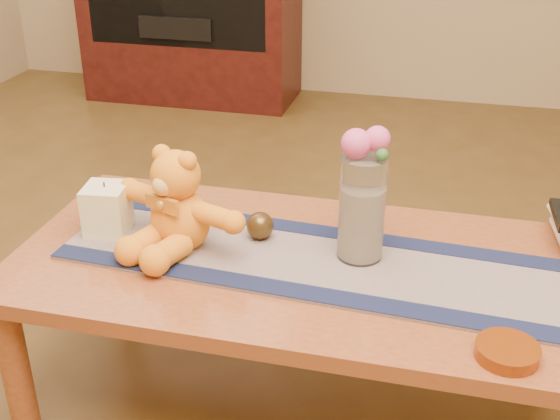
% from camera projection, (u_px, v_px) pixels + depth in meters
% --- Properties ---
extents(floor, '(5.50, 5.50, 0.00)m').
position_uv_depth(floor, '(298.00, 402.00, 1.95)').
color(floor, '#4F3716').
rests_on(floor, ground).
extents(coffee_table_top, '(1.40, 0.70, 0.04)m').
position_uv_depth(coffee_table_top, '(300.00, 267.00, 1.76)').
color(coffee_table_top, brown).
rests_on(coffee_table_top, floor).
extents(table_leg_fl, '(0.07, 0.07, 0.41)m').
position_uv_depth(table_leg_fl, '(16.00, 373.00, 1.75)').
color(table_leg_fl, brown).
rests_on(table_leg_fl, floor).
extents(table_leg_bl, '(0.07, 0.07, 0.41)m').
position_uv_depth(table_leg_bl, '(120.00, 255.00, 2.25)').
color(table_leg_bl, brown).
rests_on(table_leg_bl, floor).
extents(table_leg_br, '(0.07, 0.07, 0.41)m').
position_uv_depth(table_leg_br, '(549.00, 313.00, 1.97)').
color(table_leg_br, brown).
rests_on(table_leg_br, floor).
extents(persian_runner, '(1.22, 0.42, 0.01)m').
position_uv_depth(persian_runner, '(307.00, 260.00, 1.74)').
color(persian_runner, '#1A1C49').
rests_on(persian_runner, coffee_table_top).
extents(runner_border_near, '(1.20, 0.13, 0.00)m').
position_uv_depth(runner_border_near, '(290.00, 289.00, 1.61)').
color(runner_border_near, '#141B3C').
rests_on(runner_border_near, persian_runner).
extents(runner_border_far, '(1.20, 0.13, 0.00)m').
position_uv_depth(runner_border_far, '(321.00, 231.00, 1.86)').
color(runner_border_far, '#141B3C').
rests_on(runner_border_far, persian_runner).
extents(teddy_bear, '(0.44, 0.40, 0.24)m').
position_uv_depth(teddy_bear, '(179.00, 200.00, 1.75)').
color(teddy_bear, orange).
rests_on(teddy_bear, persian_runner).
extents(pillar_candle, '(0.12, 0.12, 0.13)m').
position_uv_depth(pillar_candle, '(107.00, 209.00, 1.84)').
color(pillar_candle, '#FFF5BB').
rests_on(pillar_candle, persian_runner).
extents(candle_wick, '(0.00, 0.00, 0.01)m').
position_uv_depth(candle_wick, '(104.00, 185.00, 1.80)').
color(candle_wick, black).
rests_on(candle_wick, pillar_candle).
extents(glass_vase, '(0.11, 0.11, 0.26)m').
position_uv_depth(glass_vase, '(362.00, 208.00, 1.69)').
color(glass_vase, silver).
rests_on(glass_vase, persian_runner).
extents(potpourri_fill, '(0.09, 0.09, 0.18)m').
position_uv_depth(potpourri_fill, '(361.00, 223.00, 1.71)').
color(potpourri_fill, beige).
rests_on(potpourri_fill, glass_vase).
extents(rose_left, '(0.07, 0.07, 0.07)m').
position_uv_depth(rose_left, '(356.00, 144.00, 1.61)').
color(rose_left, '#E35090').
rests_on(rose_left, glass_vase).
extents(rose_right, '(0.06, 0.06, 0.06)m').
position_uv_depth(rose_right, '(377.00, 139.00, 1.61)').
color(rose_right, '#E35090').
rests_on(rose_right, glass_vase).
extents(blue_flower_back, '(0.04, 0.04, 0.04)m').
position_uv_depth(blue_flower_back, '(372.00, 141.00, 1.65)').
color(blue_flower_back, '#5259B2').
rests_on(blue_flower_back, glass_vase).
extents(blue_flower_side, '(0.04, 0.04, 0.04)m').
position_uv_depth(blue_flower_side, '(354.00, 145.00, 1.65)').
color(blue_flower_side, '#5259B2').
rests_on(blue_flower_side, glass_vase).
extents(leaf_sprig, '(0.03, 0.03, 0.03)m').
position_uv_depth(leaf_sprig, '(382.00, 155.00, 1.60)').
color(leaf_sprig, '#33662D').
rests_on(leaf_sprig, glass_vase).
extents(bronze_ball, '(0.09, 0.09, 0.07)m').
position_uv_depth(bronze_ball, '(260.00, 226.00, 1.81)').
color(bronze_ball, '#453217').
rests_on(bronze_ball, persian_runner).
extents(book_bottom, '(0.19, 0.24, 0.02)m').
position_uv_depth(book_bottom, '(557.00, 240.00, 1.82)').
color(book_bottom, beige).
rests_on(book_bottom, coffee_table_top).
extents(book_upper, '(0.20, 0.25, 0.02)m').
position_uv_depth(book_upper, '(557.00, 226.00, 1.80)').
color(book_upper, beige).
rests_on(book_upper, book_lower).
extents(amber_dish, '(0.13, 0.13, 0.03)m').
position_uv_depth(amber_dish, '(507.00, 352.00, 1.41)').
color(amber_dish, '#BF5914').
rests_on(amber_dish, coffee_table_top).
extents(media_cabinet, '(1.20, 0.50, 1.10)m').
position_uv_depth(media_cabinet, '(191.00, 3.00, 4.11)').
color(media_cabinet, black).
rests_on(media_cabinet, floor).
extents(stereo_lower, '(0.42, 0.28, 0.12)m').
position_uv_depth(stereo_lower, '(184.00, 23.00, 4.04)').
color(stereo_lower, black).
rests_on(stereo_lower, media_cabinet).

